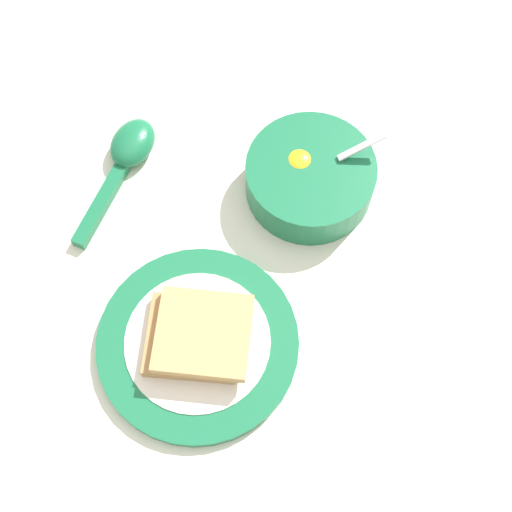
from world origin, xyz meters
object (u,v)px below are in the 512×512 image
egg_bowl (310,177)px  soup_spoon (127,155)px  toast_plate (198,343)px  toast_sandwich (198,336)px

egg_bowl → soup_spoon: 0.20m
egg_bowl → toast_plate: bearing=-99.4°
toast_plate → toast_sandwich: size_ratio=1.66×
toast_sandwich → soup_spoon: (-0.16, 0.16, -0.01)m
egg_bowl → toast_sandwich: 0.21m
egg_bowl → soup_spoon: (-0.20, -0.05, -0.01)m
toast_plate → toast_sandwich: (0.00, 0.00, 0.02)m
toast_sandwich → toast_plate: bearing=-115.5°
toast_sandwich → soup_spoon: size_ratio=0.74×
soup_spoon → egg_bowl: bearing=13.6°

